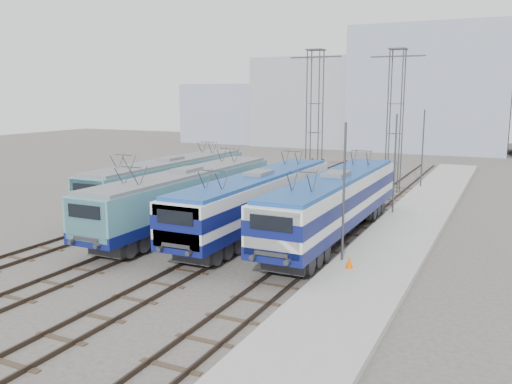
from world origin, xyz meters
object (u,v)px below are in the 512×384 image
(catenary_tower_east, at_px, (395,114))
(mast_mid, at_px, (395,166))
(mast_front, at_px, (344,196))
(locomotive_center_right, at_px, (257,197))
(catenary_tower_west, at_px, (315,114))
(locomotive_far_right, at_px, (334,200))
(mast_rear, at_px, (423,150))
(locomotive_far_left, at_px, (169,179))
(safety_cone, at_px, (349,262))
(locomotive_center_left, at_px, (185,194))

(catenary_tower_east, relative_size, mast_mid, 1.71)
(mast_front, bearing_deg, locomotive_center_right, 149.65)
(catenary_tower_east, bearing_deg, locomotive_center_right, -103.09)
(catenary_tower_west, xyz_separation_m, mast_front, (8.60, -20.00, -3.14))
(catenary_tower_east, bearing_deg, locomotive_far_right, -89.18)
(locomotive_center_right, height_order, mast_mid, mast_mid)
(mast_rear, bearing_deg, catenary_tower_west, -155.06)
(locomotive_far_left, distance_m, safety_cone, 18.32)
(mast_rear, bearing_deg, locomotive_far_right, -95.43)
(locomotive_far_left, height_order, mast_front, mast_front)
(locomotive_far_left, relative_size, safety_cone, 31.55)
(locomotive_far_left, xyz_separation_m, catenary_tower_east, (13.25, 14.31, 4.45))
(catenary_tower_west, distance_m, mast_mid, 12.16)
(locomotive_center_left, height_order, mast_rear, mast_rear)
(locomotive_far_right, bearing_deg, locomotive_far_left, 166.82)
(mast_rear, bearing_deg, mast_mid, -90.00)
(mast_front, relative_size, safety_cone, 12.61)
(mast_front, relative_size, mast_rear, 1.00)
(locomotive_center_right, height_order, safety_cone, locomotive_center_right)
(mast_rear, distance_m, safety_cone, 25.23)
(locomotive_center_left, bearing_deg, locomotive_center_right, 10.77)
(locomotive_center_right, distance_m, safety_cone, 8.65)
(locomotive_far_left, bearing_deg, locomotive_center_left, -47.04)
(locomotive_far_left, height_order, mast_mid, mast_mid)
(catenary_tower_west, bearing_deg, locomotive_center_left, -97.48)
(catenary_tower_west, relative_size, catenary_tower_east, 1.00)
(mast_mid, height_order, mast_rear, same)
(locomotive_far_left, relative_size, mast_rear, 2.50)
(locomotive_far_right, height_order, safety_cone, locomotive_far_right)
(catenary_tower_west, height_order, mast_mid, catenary_tower_west)
(locomotive_far_right, relative_size, mast_mid, 2.60)
(catenary_tower_east, xyz_separation_m, mast_mid, (2.10, -10.00, -3.14))
(locomotive_center_right, relative_size, safety_cone, 31.79)
(locomotive_far_left, bearing_deg, safety_cone, -28.63)
(locomotive_far_left, xyz_separation_m, mast_rear, (15.35, 16.31, 1.31))
(locomotive_far_right, bearing_deg, catenary_tower_east, 90.82)
(mast_rear, relative_size, safety_cone, 12.61)
(mast_front, distance_m, mast_mid, 12.00)
(catenary_tower_west, bearing_deg, mast_front, -66.73)
(locomotive_center_left, relative_size, locomotive_far_right, 0.98)
(locomotive_far_left, height_order, mast_rear, mast_rear)
(mast_front, height_order, safety_cone, mast_front)
(locomotive_far_right, bearing_deg, catenary_tower_west, 113.58)
(locomotive_center_right, height_order, catenary_tower_east, catenary_tower_east)
(locomotive_far_right, xyz_separation_m, safety_cone, (2.52, -5.58, -1.75))
(catenary_tower_west, distance_m, mast_front, 22.00)
(mast_mid, relative_size, safety_cone, 12.61)
(mast_front, bearing_deg, catenary_tower_east, 95.45)
(catenary_tower_east, height_order, mast_rear, catenary_tower_east)
(locomotive_center_right, height_order, locomotive_far_right, locomotive_far_right)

